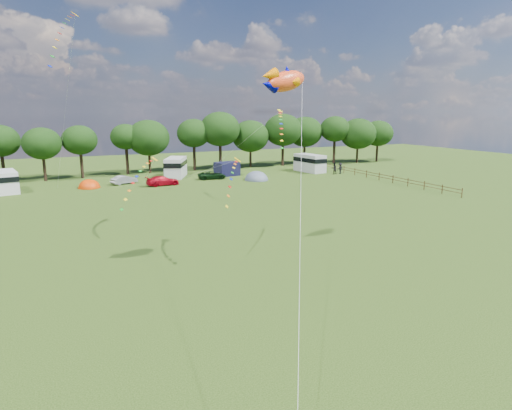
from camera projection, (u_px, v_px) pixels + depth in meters
name	position (u px, v px, depth m)	size (l,w,h in m)	color
ground_plane	(317.00, 306.00, 22.97)	(180.00, 180.00, 0.00)	black
tree_line	(170.00, 135.00, 72.67)	(102.98, 10.98, 10.27)	black
fence	(373.00, 174.00, 66.43)	(0.12, 33.12, 1.20)	#472D19
car_b	(124.00, 180.00, 61.76)	(1.32, 3.53, 1.25)	gray
car_c	(163.00, 181.00, 60.58)	(1.88, 4.47, 1.34)	#AC0616
car_d	(212.00, 175.00, 66.37)	(2.00, 4.41, 1.20)	black
campervan_b	(6.00, 181.00, 55.36)	(3.46, 6.05, 2.79)	silver
campervan_c	(176.00, 167.00, 68.27)	(5.01, 6.86, 3.09)	silver
campervan_d	(310.00, 162.00, 74.34)	(3.37, 6.39, 2.99)	#B1B1B3
tent_orange	(89.00, 188.00, 58.81)	(2.96, 3.24, 2.32)	#D33804
tent_greyblue	(256.00, 180.00, 65.49)	(3.65, 4.00, 2.72)	slate
awning_navy	(227.00, 169.00, 70.00)	(3.49, 2.84, 2.18)	black
fish_kite	(283.00, 81.00, 27.08)	(3.71, 1.84, 1.94)	#F2481C
streamer_kite_a	(65.00, 29.00, 40.41)	(3.32, 5.71, 5.81)	#EEA800
streamer_kite_b	(142.00, 174.00, 37.08)	(4.19, 4.67, 3.79)	gold
streamer_kite_c	(233.00, 173.00, 30.52)	(3.04, 4.94, 2.78)	#E9B100
walker_a	(334.00, 168.00, 71.43)	(0.94, 0.58, 1.94)	black
walker_b	(340.00, 168.00, 71.98)	(1.19, 0.55, 1.84)	black
streamer_kite_d	(281.00, 122.00, 49.25)	(2.66, 4.99, 4.28)	gold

